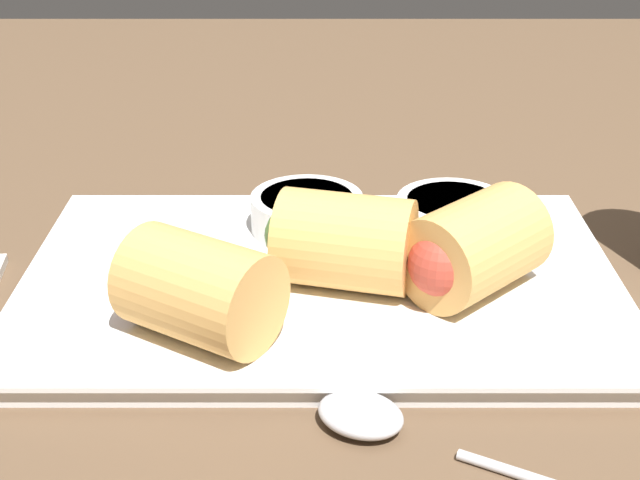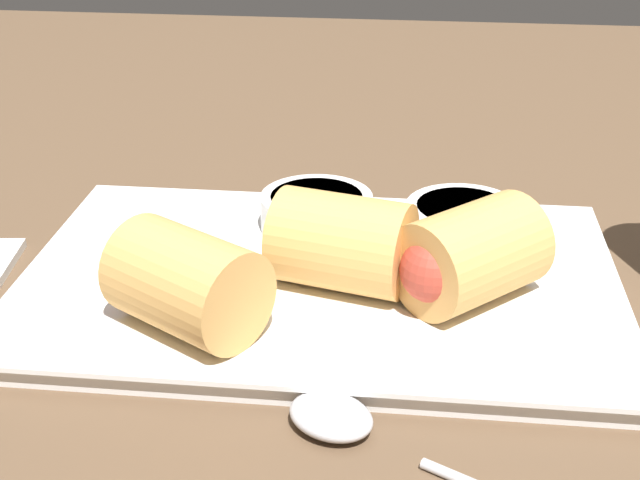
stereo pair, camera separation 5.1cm
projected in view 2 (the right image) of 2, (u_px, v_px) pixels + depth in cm
name	position (u px, v px, depth cm)	size (l,w,h in cm)	color
table_surface	(335.00, 288.00, 56.05)	(180.00, 140.00, 2.00)	brown
serving_plate	(320.00, 284.00, 53.00)	(35.07, 22.74, 1.50)	white
roll_front_left	(465.00, 257.00, 48.62)	(9.22, 9.15, 5.50)	#DBA356
roll_front_right	(181.00, 280.00, 46.34)	(9.27, 8.62, 5.50)	#DBA356
roll_back_left	(334.00, 241.00, 50.34)	(8.93, 7.19, 5.50)	#DBA356
dipping_bowl_near	(317.00, 211.00, 57.47)	(7.23, 7.23, 2.35)	white
dipping_bowl_far	(463.00, 221.00, 56.07)	(7.23, 7.23, 2.35)	white
spoon	(353.00, 426.00, 41.25)	(16.66, 9.90, 1.46)	silver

